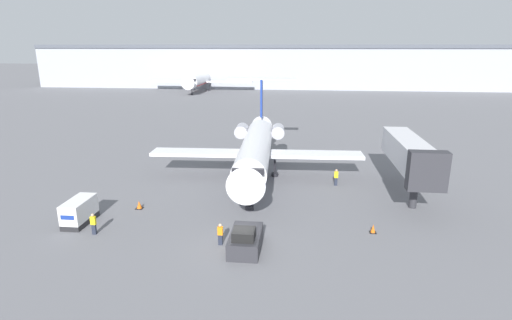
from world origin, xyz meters
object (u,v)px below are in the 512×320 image
object	(u,v)px
traffic_cone_right	(373,229)
worker_on_apron	(93,223)
worker_near_tug	(220,234)
worker_by_wing	(336,177)
jet_bridge	(410,154)
airplane_parked_far_left	(201,79)
airplane_main	(256,147)
luggage_cart	(79,211)
traffic_cone_left	(139,205)
pushback_tug	(245,240)

from	to	relation	value
traffic_cone_right	worker_on_apron	bearing A→B (deg)	-173.14
worker_near_tug	worker_by_wing	world-z (taller)	worker_by_wing
jet_bridge	airplane_parked_far_left	bearing A→B (deg)	114.97
airplane_main	luggage_cart	distance (m)	19.42
worker_by_wing	traffic_cone_left	xyz separation A→B (m)	(-18.68, -8.44, -0.61)
pushback_tug	airplane_parked_far_left	distance (m)	109.78
traffic_cone_left	traffic_cone_right	size ratio (longest dim) A/B	1.04
traffic_cone_right	airplane_parked_far_left	distance (m)	109.32
pushback_tug	worker_near_tug	world-z (taller)	pushback_tug
traffic_cone_left	jet_bridge	xyz separation A→B (m)	(25.29, 5.60, 4.10)
airplane_main	worker_on_apron	xyz separation A→B (m)	(-11.37, -15.53, -2.66)
worker_on_apron	traffic_cone_left	bearing A→B (deg)	74.28
pushback_tug	airplane_parked_far_left	xyz separation A→B (m)	(-29.14, 105.79, 3.22)
airplane_main	worker_by_wing	distance (m)	9.37
worker_near_tug	airplane_parked_far_left	bearing A→B (deg)	104.46
jet_bridge	worker_near_tug	bearing A→B (deg)	-144.56
worker_on_apron	luggage_cart	bearing A→B (deg)	139.46
traffic_cone_left	jet_bridge	size ratio (longest dim) A/B	0.06
pushback_tug	worker_on_apron	world-z (taller)	pushback_tug
airplane_parked_far_left	traffic_cone_left	bearing A→B (deg)	-79.54
luggage_cart	airplane_main	bearing A→B (deg)	45.02
airplane_main	worker_on_apron	distance (m)	19.43
traffic_cone_right	jet_bridge	distance (m)	10.41
worker_near_tug	airplane_parked_far_left	size ratio (longest dim) A/B	0.05
airplane_main	traffic_cone_left	size ratio (longest dim) A/B	34.37
airplane_parked_far_left	jet_bridge	xyz separation A→B (m)	(43.62, -93.66, 0.49)
worker_on_apron	airplane_parked_far_left	world-z (taller)	airplane_parked_far_left
airplane_main	pushback_tug	distance (m)	16.86
airplane_main	worker_near_tug	xyz separation A→B (m)	(-0.99, -16.17, -2.70)
luggage_cart	jet_bridge	xyz separation A→B (m)	(29.07, 9.16, 3.40)
luggage_cart	traffic_cone_right	distance (m)	24.52
airplane_main	pushback_tug	world-z (taller)	airplane_main
traffic_cone_right	pushback_tug	bearing A→B (deg)	-159.31
pushback_tug	worker_near_tug	bearing A→B (deg)	167.91
airplane_main	worker_by_wing	world-z (taller)	airplane_main
airplane_main	luggage_cart	bearing A→B (deg)	-134.98
pushback_tug	airplane_parked_far_left	bearing A→B (deg)	105.40
worker_by_wing	airplane_parked_far_left	bearing A→B (deg)	112.17
luggage_cart	worker_on_apron	xyz separation A→B (m)	(2.24, -1.91, -0.11)
airplane_parked_far_left	jet_bridge	distance (m)	103.32
worker_by_wing	worker_on_apron	distance (m)	24.54
pushback_tug	traffic_cone_left	size ratio (longest dim) A/B	5.73
pushback_tug	worker_by_wing	distance (m)	16.90
luggage_cart	worker_on_apron	distance (m)	2.95
worker_by_wing	worker_on_apron	world-z (taller)	worker_by_wing
worker_by_wing	traffic_cone_left	bearing A→B (deg)	-155.69
traffic_cone_left	airplane_parked_far_left	size ratio (longest dim) A/B	0.02
airplane_parked_far_left	jet_bridge	world-z (taller)	airplane_parked_far_left
airplane_parked_far_left	luggage_cart	bearing A→B (deg)	-81.95
worker_on_apron	jet_bridge	xyz separation A→B (m)	(26.83, 11.07, 3.51)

